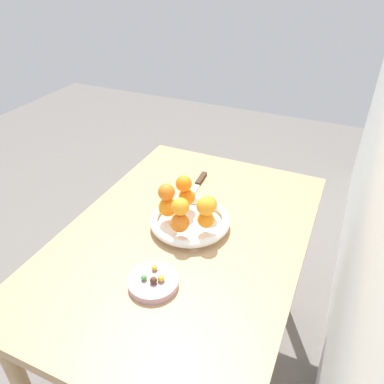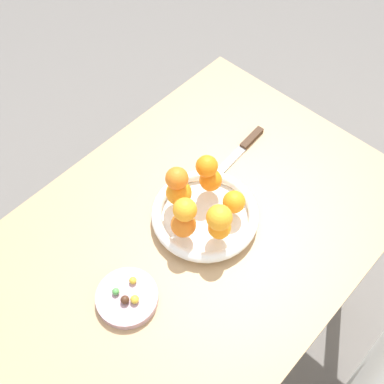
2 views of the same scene
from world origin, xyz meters
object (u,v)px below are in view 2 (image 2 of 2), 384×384
Objects in this scene: orange_2 at (234,202)px; orange_4 at (179,193)px; candy_dish at (127,298)px; candy_ball_2 at (133,281)px; knife at (239,151)px; candy_ball_1 at (125,300)px; candy_ball_3 at (116,292)px; dining_table at (191,249)px; orange_0 at (183,224)px; orange_1 at (219,228)px; orange_3 at (211,180)px; orange_5 at (186,210)px; candy_ball_0 at (135,299)px; fruit_bowl at (206,216)px; orange_8 at (219,218)px; orange_6 at (207,166)px; orange_7 at (177,178)px.

orange_2 is 0.88× the size of orange_4.
candy_dish is 8.34× the size of candy_ball_2.
candy_dish is 0.51m from knife.
candy_ball_1 is at bearing 35.81° from candy_dish.
candy_ball_1 is at bearing 90.82° from candy_ball_3.
dining_table is 66.54× the size of candy_ball_3.
orange_0 reaches higher than orange_1.
dining_table is at bearing 19.04° from orange_3.
orange_5 reaches higher than candy_ball_0.
candy_dish is 0.04m from candy_ball_2.
orange_0 is (0.08, -0.00, 0.05)m from fruit_bowl.
dining_table is 0.22m from orange_5.
candy_dish is 0.03m from candy_ball_3.
candy_ball_1 is at bearing -10.57° from orange_8.
orange_3 is at bearing -164.94° from orange_0.
orange_2 is 0.11m from orange_6.
candy_ball_1 is (0.27, -0.04, -0.04)m from orange_1.
orange_3 is (-0.09, -0.11, 0.00)m from orange_1.
orange_3 is at bearing -146.83° from fruit_bowl.
orange_7 is (0.00, -0.00, 0.06)m from orange_4.
candy_dish is at bearing 117.62° from candy_ball_3.
dining_table is 0.23m from candy_ball_2.
fruit_bowl is 16.24× the size of candy_ball_3.
fruit_bowl is 0.13m from orange_6.
orange_5 reaches higher than candy_dish.
candy_ball_0 is 0.04m from candy_ball_2.
orange_6 is 2.82× the size of candy_ball_0.
orange_8 is (0.09, 0.02, 0.06)m from orange_2.
candy_ball_2 is (0.17, 0.00, -0.10)m from orange_5.
orange_0 is 0.95× the size of orange_4.
orange_4 is at bearing -114.64° from dining_table.
orange_7 is at bearing -17.02° from orange_6.
orange_8 is at bearing 172.28° from candy_ball_0.
candy_dish is at bearing -11.78° from orange_1.
dining_table is 17.08× the size of orange_4.
orange_4 is at bearing -157.26° from candy_ball_0.
orange_3 reaches higher than candy_ball_1.
orange_4 is 0.11m from orange_5.
candy_ball_0 is 0.07× the size of knife.
candy_ball_0 is at bearing 135.55° from candy_ball_1.
dining_table is 19.68× the size of orange_5.
orange_8 is (0.01, 0.14, 0.05)m from orange_4.
candy_ball_2 is at bearing 7.73° from orange_3.
orange_6 reaches higher than fruit_bowl.
orange_7 is 0.21× the size of knife.
orange_7 is at bearing -161.56° from candy_dish.
orange_0 reaches higher than candy_ball_3.
orange_1 is 0.27m from candy_ball_1.
orange_1 is at bearing -159.99° from orange_8.
orange_5 is at bearing 177.28° from candy_ball_3.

